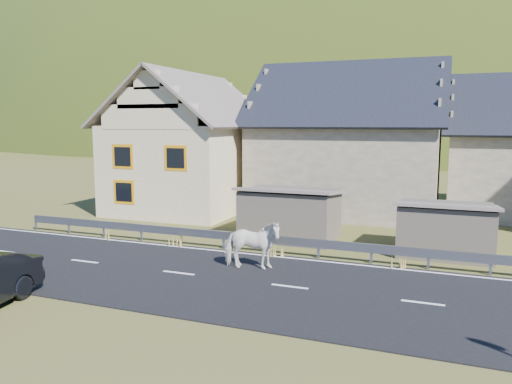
% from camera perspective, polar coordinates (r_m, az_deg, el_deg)
% --- Properties ---
extents(ground, '(160.00, 160.00, 0.00)m').
position_cam_1_polar(ground, '(16.07, 3.87, -10.87)').
color(ground, '#464A18').
rests_on(ground, ground).
extents(road, '(60.00, 7.00, 0.04)m').
position_cam_1_polar(road, '(16.06, 3.87, -10.80)').
color(road, black).
rests_on(road, ground).
extents(lane_markings, '(60.00, 6.60, 0.01)m').
position_cam_1_polar(lane_markings, '(16.05, 3.87, -10.72)').
color(lane_markings, silver).
rests_on(lane_markings, road).
extents(guardrail, '(28.10, 0.09, 0.75)m').
position_cam_1_polar(guardrail, '(19.32, 7.15, -5.94)').
color(guardrail, '#93969B').
rests_on(guardrail, ground).
extents(shed_left, '(4.30, 3.30, 2.40)m').
position_cam_1_polar(shed_left, '(22.39, 3.96, -2.57)').
color(shed_left, brown).
rests_on(shed_left, ground).
extents(shed_right, '(3.80, 2.90, 2.20)m').
position_cam_1_polar(shed_right, '(20.96, 20.81, -4.08)').
color(shed_right, brown).
rests_on(shed_right, ground).
extents(house_cream, '(7.80, 9.80, 8.30)m').
position_cam_1_polar(house_cream, '(30.24, -7.54, 6.32)').
color(house_cream, beige).
rests_on(house_cream, ground).
extents(house_stone_a, '(10.80, 9.80, 8.90)m').
position_cam_1_polar(house_stone_a, '(30.05, 10.70, 6.76)').
color(house_stone_a, tan).
rests_on(house_stone_a, ground).
extents(mountain, '(440.00, 280.00, 260.00)m').
position_cam_1_polar(mountain, '(196.16, 21.10, 0.02)').
color(mountain, '#223D10').
rests_on(mountain, ground).
extents(conifer_patch, '(76.00, 50.00, 28.00)m').
position_cam_1_polar(conifer_patch, '(138.01, -4.44, 8.25)').
color(conifer_patch, black).
rests_on(conifer_patch, ground).
extents(horse, '(1.32, 2.22, 1.76)m').
position_cam_1_polar(horse, '(17.64, -0.52, -6.03)').
color(horse, white).
rests_on(horse, road).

